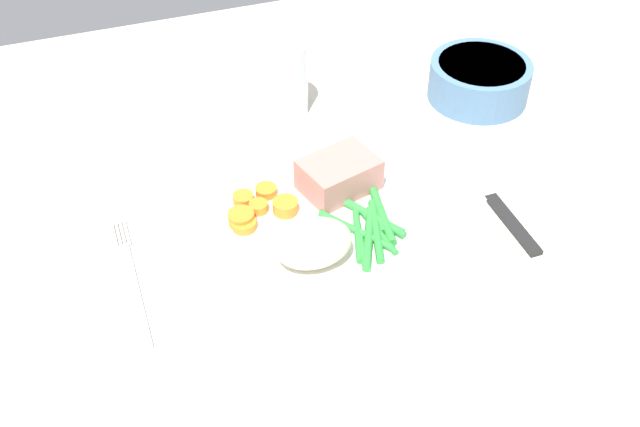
# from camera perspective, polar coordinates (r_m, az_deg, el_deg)

# --- Properties ---
(dining_table) EXTENTS (1.20, 0.90, 0.02)m
(dining_table) POSITION_cam_1_polar(r_m,az_deg,el_deg) (0.77, 0.28, -0.06)
(dining_table) COLOR beige
(dining_table) RESTS_ON ground
(dinner_plate) EXTENTS (0.26, 0.26, 0.02)m
(dinner_plate) POSITION_cam_1_polar(r_m,az_deg,el_deg) (0.73, 0.00, -1.05)
(dinner_plate) COLOR white
(dinner_plate) RESTS_ON dining_table
(meat_portion) EXTENTS (0.09, 0.07, 0.03)m
(meat_portion) POSITION_cam_1_polar(r_m,az_deg,el_deg) (0.75, 1.45, 2.99)
(meat_portion) COLOR #B2756B
(meat_portion) RESTS_ON dinner_plate
(mashed_potatoes) EXTENTS (0.07, 0.05, 0.04)m
(mashed_potatoes) POSITION_cam_1_polar(r_m,az_deg,el_deg) (0.67, -0.52, -2.29)
(mashed_potatoes) COLOR beige
(mashed_potatoes) RESTS_ON dinner_plate
(carrot_slices) EXTENTS (0.07, 0.06, 0.01)m
(carrot_slices) POSITION_cam_1_polar(r_m,az_deg,el_deg) (0.73, -4.79, 0.34)
(carrot_slices) COLOR orange
(carrot_slices) RESTS_ON dinner_plate
(green_beans) EXTENTS (0.07, 0.11, 0.01)m
(green_beans) POSITION_cam_1_polar(r_m,az_deg,el_deg) (0.71, 3.88, -0.92)
(green_beans) COLOR #2D8C38
(green_beans) RESTS_ON dinner_plate
(fork) EXTENTS (0.01, 0.17, 0.00)m
(fork) POSITION_cam_1_polar(r_m,az_deg,el_deg) (0.71, -14.21, -4.99)
(fork) COLOR silver
(fork) RESTS_ON dining_table
(knife) EXTENTS (0.02, 0.21, 0.01)m
(knife) POSITION_cam_1_polar(r_m,az_deg,el_deg) (0.79, 12.62, 1.60)
(knife) COLOR black
(knife) RESTS_ON dining_table
(water_glass) EXTENTS (0.07, 0.07, 0.09)m
(water_glass) POSITION_cam_1_polar(r_m,az_deg,el_deg) (0.87, -3.12, 9.90)
(water_glass) COLOR silver
(water_glass) RESTS_ON dining_table
(salad_bowl) EXTENTS (0.12, 0.12, 0.05)m
(salad_bowl) POSITION_cam_1_polar(r_m,az_deg,el_deg) (0.92, 12.10, 10.08)
(salad_bowl) COLOR #4C7299
(salad_bowl) RESTS_ON dining_table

